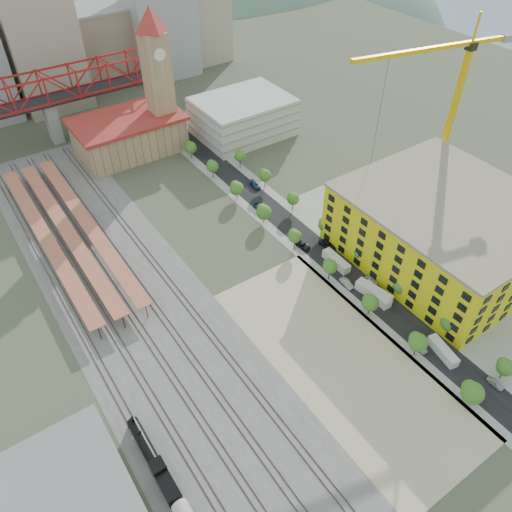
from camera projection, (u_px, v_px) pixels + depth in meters
ground at (275, 273)px, 134.70m from camera, size 400.00×400.00×0.00m
ballast_strip at (124, 289)px, 130.28m from camera, size 36.00×165.00×0.06m
dirt_lot at (341, 359)px, 113.69m from camera, size 28.00×67.00×0.06m
street_asphalt at (288, 224)px, 150.60m from camera, size 12.00×170.00×0.06m
sidewalk_west at (273, 231)px, 148.30m from camera, size 3.00×170.00×0.04m
sidewalk_east at (302, 218)px, 152.92m from camera, size 3.00×170.00×0.04m
construction_pad at (444, 251)px, 141.33m from camera, size 50.00×90.00×0.06m
rail_tracks at (117, 292)px, 129.45m from camera, size 26.56×160.00×0.18m
platform_canopies at (66, 230)px, 142.39m from camera, size 16.00×80.00×4.12m
station_hall at (129, 134)px, 178.41m from camera, size 38.00×24.00×13.10m
clock_tower at (156, 67)px, 167.91m from camera, size 12.00×12.00×52.00m
parking_garage at (243, 116)px, 188.06m from camera, size 34.00×26.00×14.00m
truss_bridge at (44, 93)px, 175.95m from camera, size 94.00×9.60×25.60m
construction_building at (446, 230)px, 133.79m from camera, size 44.60×50.60×18.80m
warehouse at (70, 510)px, 86.90m from camera, size 22.00×32.00×5.00m
street_trees at (309, 242)px, 144.49m from camera, size 15.40×124.40×8.00m
skyline at (92, 34)px, 209.83m from camera, size 133.00×46.00×60.00m
distant_hills at (114, 125)px, 366.33m from camera, size 647.00×264.00×227.00m
locomotive at (151, 456)px, 94.74m from camera, size 2.64×20.36×5.09m
tower_crane at (450, 90)px, 142.84m from camera, size 49.83×13.13×54.16m
site_trailer_a at (443, 351)px, 113.99m from camera, size 3.89×8.90×2.36m
site_trailer_b at (376, 295)px, 127.09m from camera, size 2.82×9.11×2.46m
site_trailer_c at (374, 292)px, 127.55m from camera, size 4.47×10.31×2.74m
site_trailer_d at (336, 261)px, 136.48m from camera, size 2.61×9.35×2.55m
car_0 at (420, 346)px, 115.56m from camera, size 2.09×4.39×1.45m
car_1 at (347, 283)px, 130.92m from camera, size 1.83×4.45×1.43m
car_2 at (303, 246)px, 142.20m from camera, size 2.83×5.09×1.35m
car_3 at (260, 208)px, 155.36m from camera, size 2.56×5.31×1.49m
car_4 at (495, 383)px, 108.21m from camera, size 1.71×3.98×1.34m
car_5 at (371, 281)px, 131.67m from camera, size 1.60×4.04×1.31m
car_6 at (328, 245)px, 142.34m from camera, size 2.86×5.46×1.47m
car_7 at (255, 185)px, 164.99m from camera, size 2.82×5.51×1.53m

